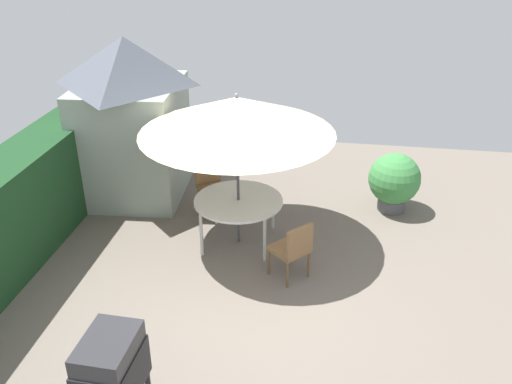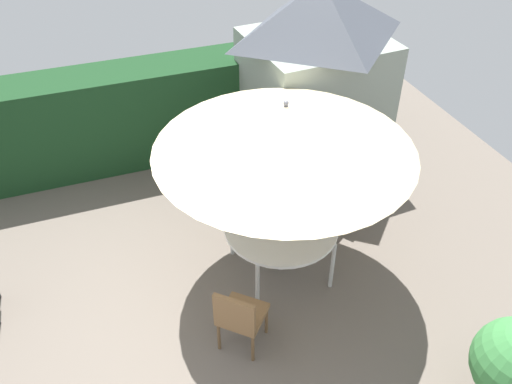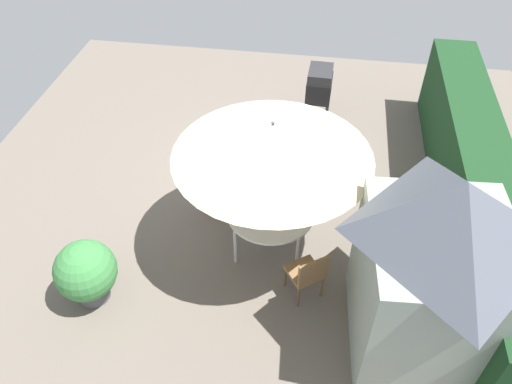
{
  "view_description": "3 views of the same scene",
  "coord_description": "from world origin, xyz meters",
  "px_view_note": "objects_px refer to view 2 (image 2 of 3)",
  "views": [
    {
      "loc": [
        -6.21,
        -1.11,
        4.7
      ],
      "look_at": [
        0.76,
        0.01,
        1.05
      ],
      "focal_mm": 38.24,
      "sensor_mm": 36.0,
      "label": 1
    },
    {
      "loc": [
        -0.91,
        -4.13,
        5.07
      ],
      "look_at": [
        0.8,
        0.55,
        1.16
      ],
      "focal_mm": 37.91,
      "sensor_mm": 36.0,
      "label": 2
    },
    {
      "loc": [
        6.52,
        0.94,
        6.26
      ],
      "look_at": [
        0.74,
        0.05,
        0.83
      ],
      "focal_mm": 35.2,
      "sensor_mm": 36.0,
      "label": 3
    }
  ],
  "objects_px": {
    "garden_shed": "(315,77)",
    "chair_near_shed": "(239,316)",
    "chair_far_side": "(326,192)",
    "patio_umbrella": "(285,128)",
    "patio_table": "(281,229)"
  },
  "relations": [
    {
      "from": "garden_shed",
      "to": "chair_near_shed",
      "type": "bearing_deg",
      "value": -125.86
    },
    {
      "from": "garden_shed",
      "to": "chair_far_side",
      "type": "distance_m",
      "value": 1.84
    },
    {
      "from": "garden_shed",
      "to": "chair_far_side",
      "type": "relative_size",
      "value": 3.19
    },
    {
      "from": "patio_umbrella",
      "to": "chair_far_side",
      "type": "relative_size",
      "value": 3.18
    },
    {
      "from": "garden_shed",
      "to": "patio_umbrella",
      "type": "xyz_separation_m",
      "value": [
        -1.4,
        -2.18,
        0.64
      ]
    },
    {
      "from": "chair_near_shed",
      "to": "chair_far_side",
      "type": "height_order",
      "value": "same"
    },
    {
      "from": "patio_umbrella",
      "to": "chair_near_shed",
      "type": "xyz_separation_m",
      "value": [
        -0.85,
        -0.94,
        -1.59
      ]
    },
    {
      "from": "garden_shed",
      "to": "chair_far_side",
      "type": "height_order",
      "value": "garden_shed"
    },
    {
      "from": "patio_umbrella",
      "to": "chair_near_shed",
      "type": "bearing_deg",
      "value": -132.22
    },
    {
      "from": "patio_umbrella",
      "to": "chair_far_side",
      "type": "xyz_separation_m",
      "value": [
        0.94,
        0.66,
        -1.59
      ]
    },
    {
      "from": "patio_table",
      "to": "chair_near_shed",
      "type": "xyz_separation_m",
      "value": [
        -0.85,
        -0.94,
        -0.18
      ]
    },
    {
      "from": "patio_table",
      "to": "patio_umbrella",
      "type": "height_order",
      "value": "patio_umbrella"
    },
    {
      "from": "garden_shed",
      "to": "patio_table",
      "type": "height_order",
      "value": "garden_shed"
    },
    {
      "from": "garden_shed",
      "to": "chair_far_side",
      "type": "bearing_deg",
      "value": -106.77
    },
    {
      "from": "patio_table",
      "to": "chair_near_shed",
      "type": "distance_m",
      "value": 1.28
    }
  ]
}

